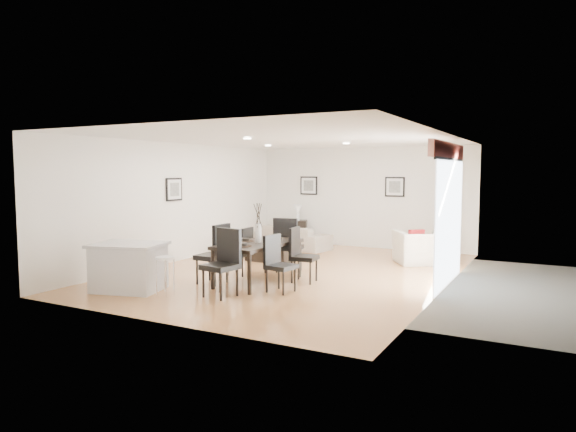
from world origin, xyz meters
The scene contains 26 objects.
ground centered at (0.00, 0.00, 0.00)m, with size 8.00×8.00×0.00m, color #B57F4A.
wall_back centered at (0.00, 4.00, 1.35)m, with size 6.00×0.04×2.70m, color white.
wall_front centered at (0.00, -4.00, 1.35)m, with size 6.00×0.04×2.70m, color white.
wall_left centered at (-3.00, 0.00, 1.35)m, with size 0.04×8.00×2.70m, color white.
wall_right centered at (3.00, 0.00, 1.35)m, with size 0.04×8.00×2.70m, color white.
ceiling centered at (0.00, 0.00, 2.70)m, with size 6.00×8.00×0.02m, color white.
sofa centered at (-1.54, 2.87, 0.30)m, with size 2.07×0.81×0.60m, color #A29583.
armchair centered at (2.07, 2.16, 0.37)m, with size 1.13×0.99×0.73m, color beige.
dining_table centered at (-0.14, -1.21, 0.68)m, with size 1.00×1.85×0.75m.
dining_chair_wnear centered at (-0.77, -1.66, 0.62)m, with size 0.51×0.51×1.10m.
dining_chair_wfar centered at (-0.78, -0.75, 0.53)m, with size 0.45×0.45×0.95m.
dining_chair_enear centered at (0.50, -1.65, 0.54)m, with size 0.49×0.49×0.97m.
dining_chair_efar centered at (0.49, -0.77, 0.57)m, with size 0.51×0.51×1.02m.
dining_chair_head centered at (-0.13, -2.32, 0.62)m, with size 0.56×0.56×1.11m.
dining_chair_foot centered at (-0.13, -0.10, 0.63)m, with size 0.57×0.57×1.12m.
vase centered at (-0.14, -1.21, 1.05)m, with size 0.94×1.44×0.73m.
coffee_table centered at (-1.07, 0.92, 0.21)m, with size 1.07×0.64×0.43m, color black.
side_table centered at (-1.79, 3.65, 0.34)m, with size 0.51×0.51×0.68m, color black.
table_lamp centered at (-1.79, 3.65, 0.96)m, with size 0.23×0.23×0.43m.
cushion centered at (1.97, 2.05, 0.60)m, with size 0.35×0.11×0.35m, color maroon.
kitchen_island centered at (-1.80, -2.78, 0.42)m, with size 1.38×1.19×0.82m.
bar_stool centered at (-0.99, -2.78, 0.56)m, with size 0.30×0.30×0.65m.
framed_print_back_left centered at (-1.60, 3.97, 1.65)m, with size 0.52×0.04×0.52m.
framed_print_back_right centered at (0.90, 3.97, 1.65)m, with size 0.52×0.04×0.52m.
framed_print_left_wall centered at (-2.97, -0.20, 1.65)m, with size 0.04×0.52×0.52m.
sliding_door centered at (2.96, 0.30, 1.66)m, with size 0.12×2.70×2.57m.
Camera 1 is at (4.73, -9.21, 2.06)m, focal length 32.00 mm.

